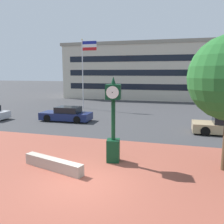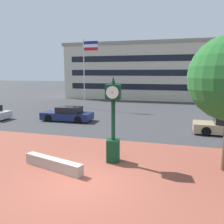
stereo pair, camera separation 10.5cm
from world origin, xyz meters
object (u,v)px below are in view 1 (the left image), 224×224
(car_street_far, at_px, (67,115))
(flagpole_primary, at_px, (84,67))
(street_clock, at_px, (113,122))
(civic_building, at_px, (151,71))

(car_street_far, distance_m, flagpole_primary, 8.65)
(street_clock, bearing_deg, civic_building, 83.89)
(car_street_far, xyz_separation_m, flagpole_primary, (-1.16, 7.36, 4.40))
(civic_building, bearing_deg, street_clock, -87.04)
(car_street_far, relative_size, civic_building, 0.16)
(civic_building, bearing_deg, flagpole_primary, -112.00)
(street_clock, relative_size, civic_building, 0.14)
(car_street_far, xyz_separation_m, civic_building, (5.02, 22.66, 3.94))
(flagpole_primary, bearing_deg, car_street_far, -81.04)
(flagpole_primary, relative_size, civic_building, 0.29)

